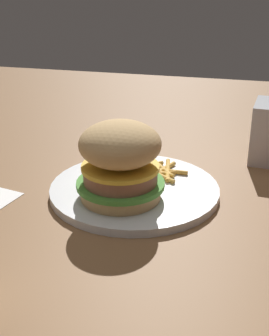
{
  "coord_description": "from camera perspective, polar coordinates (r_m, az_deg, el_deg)",
  "views": [
    {
      "loc": [
        -0.63,
        -0.18,
        0.32
      ],
      "look_at": [
        -0.01,
        -0.03,
        0.04
      ],
      "focal_mm": 49.43,
      "sensor_mm": 36.0,
      "label": 1
    }
  ],
  "objects": [
    {
      "name": "ground_plane",
      "position": [
        0.73,
        -1.84,
        -2.35
      ],
      "size": [
        1.6,
        1.6,
        0.0
      ],
      "primitive_type": "plane",
      "color": "brown"
    },
    {
      "name": "plate",
      "position": [
        0.71,
        -0.0,
        -2.68
      ],
      "size": [
        0.26,
        0.26,
        0.01
      ],
      "primitive_type": "cylinder",
      "color": "silver",
      "rests_on": "ground_plane"
    },
    {
      "name": "sandwich",
      "position": [
        0.65,
        -1.78,
        0.92
      ],
      "size": [
        0.13,
        0.13,
        0.11
      ],
      "color": "tan",
      "rests_on": "plate"
    },
    {
      "name": "fries_pile",
      "position": [
        0.74,
        2.86,
        -0.44
      ],
      "size": [
        0.09,
        0.11,
        0.01
      ],
      "color": "#E5B251",
      "rests_on": "plate"
    }
  ]
}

